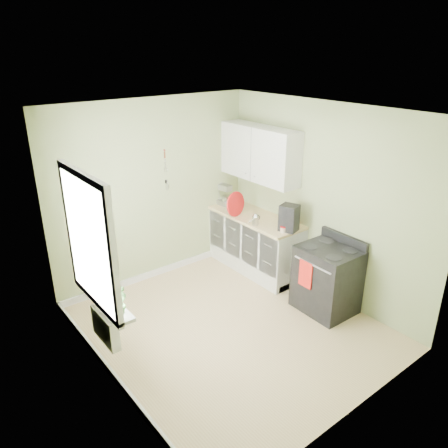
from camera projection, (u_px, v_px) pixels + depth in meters
floor at (231, 328)px, 5.58m from camera, size 3.20×3.60×0.02m
ceiling at (233, 111)px, 4.54m from camera, size 3.20×3.60×0.02m
wall_back at (154, 192)px, 6.38m from camera, size 3.20×0.02×2.70m
wall_left at (101, 272)px, 4.14m from camera, size 0.02×3.60×2.70m
wall_right at (323, 202)px, 5.98m from camera, size 0.02×3.60×2.70m
base_cabinets at (255, 244)px, 6.88m from camera, size 0.60×1.60×0.87m
countertop at (256, 217)px, 6.70m from camera, size 0.64×1.60×0.04m
upper_cabinets at (260, 153)px, 6.49m from camera, size 0.35×1.40×0.80m
window at (89, 242)px, 4.30m from camera, size 0.06×1.14×1.44m
window_sill at (103, 298)px, 4.60m from camera, size 0.18×1.14×0.04m
radiator at (105, 327)px, 4.67m from camera, size 0.12×0.50×0.35m
wall_utensils at (166, 176)px, 6.39m from camera, size 0.02×0.14×0.58m
stove at (327, 279)px, 5.81m from camera, size 0.67×0.76×1.03m
stand_mixer at (223, 195)px, 7.14m from camera, size 0.22×0.33×0.38m
kettle at (255, 219)px, 6.34m from camera, size 0.17×0.10×0.17m
coffee_maker at (289, 219)px, 6.11m from camera, size 0.28×0.30×0.38m
red_tray at (236, 204)px, 6.63m from camera, size 0.39×0.13×0.39m
jar at (283, 229)px, 6.10m from camera, size 0.08×0.08×0.09m
plant_a at (120, 300)px, 4.23m from camera, size 0.20×0.17×0.31m
plant_b at (100, 281)px, 4.57m from camera, size 0.23×0.23×0.32m
plant_c at (94, 276)px, 4.69m from camera, size 0.23×0.23×0.30m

